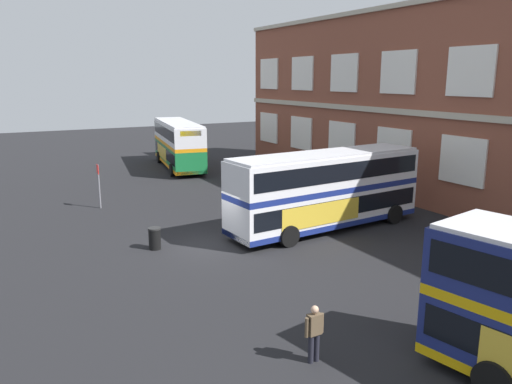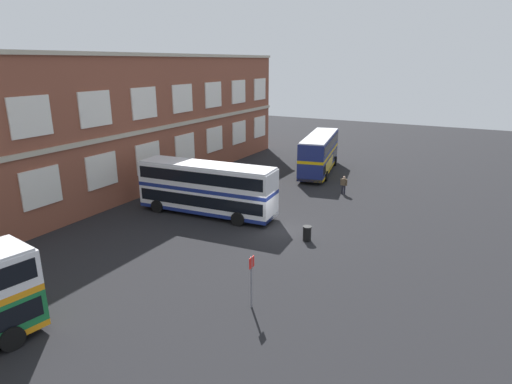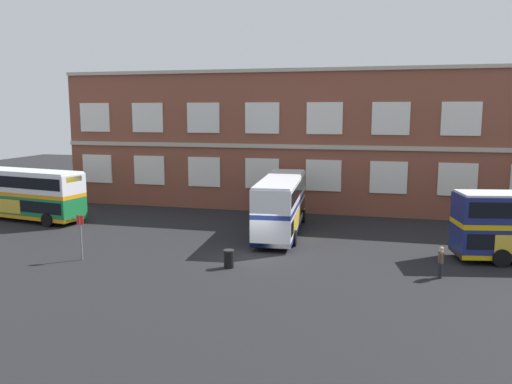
% 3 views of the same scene
% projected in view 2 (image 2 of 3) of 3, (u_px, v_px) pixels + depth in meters
% --- Properties ---
extents(ground_plane, '(120.00, 120.00, 0.00)m').
position_uv_depth(ground_plane, '(253.00, 225.00, 31.71)').
color(ground_plane, black).
extents(brick_terminal_building, '(47.96, 8.19, 12.27)m').
position_uv_depth(brick_terminal_building, '(112.00, 125.00, 39.26)').
color(brick_terminal_building, brown).
rests_on(brick_terminal_building, ground).
extents(double_decker_middle, '(3.49, 11.16, 4.07)m').
position_uv_depth(double_decker_middle, '(207.00, 188.00, 33.34)').
color(double_decker_middle, silver).
rests_on(double_decker_middle, ground).
extents(double_decker_far, '(11.29, 4.61, 4.07)m').
position_uv_depth(double_decker_far, '(319.00, 153.00, 46.06)').
color(double_decker_far, navy).
rests_on(double_decker_far, ground).
extents(waiting_passenger, '(0.26, 0.63, 1.70)m').
position_uv_depth(waiting_passenger, '(344.00, 184.00, 38.75)').
color(waiting_passenger, black).
rests_on(waiting_passenger, ground).
extents(bus_stand_flag, '(0.44, 0.10, 2.70)m').
position_uv_depth(bus_stand_flag, '(251.00, 277.00, 20.67)').
color(bus_stand_flag, slate).
rests_on(bus_stand_flag, ground).
extents(station_litter_bin, '(0.60, 0.60, 1.03)m').
position_uv_depth(station_litter_bin, '(307.00, 233.00, 28.81)').
color(station_litter_bin, black).
rests_on(station_litter_bin, ground).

